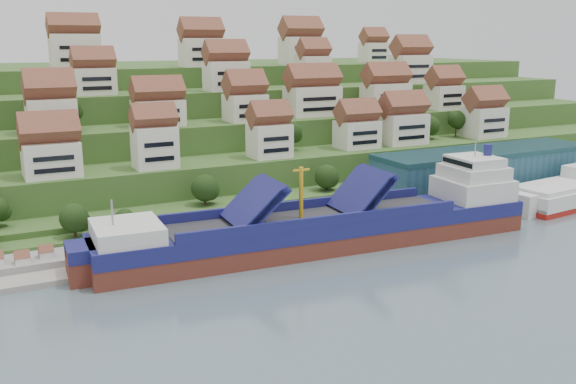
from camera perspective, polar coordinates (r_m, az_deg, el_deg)
ground at (r=127.14m, az=5.04°, el=-4.56°), size 300.00×300.00×0.00m
quay at (r=149.54m, az=8.51°, el=-1.47°), size 180.00×14.00×2.20m
pebble_beach at (r=120.76m, az=-22.53°, el=-6.30°), size 45.00×20.00×1.00m
hillside at (r=217.59m, az=-9.56°, el=5.70°), size 260.00×128.00×31.00m
hillside_village at (r=176.63m, az=-4.99°, el=8.58°), size 156.57×64.46×29.64m
hillside_trees at (r=154.52m, az=-6.48°, el=4.28°), size 143.94×62.21×30.56m
warehouse at (r=169.86m, az=17.03°, el=1.98°), size 60.00×15.00×10.00m
flagpole at (r=143.15m, az=9.13°, el=0.22°), size 1.28×0.16×8.00m
beach_huts at (r=118.98m, az=-23.50°, el=-5.87°), size 14.40×3.70×2.20m
cargo_ship at (r=124.55m, az=4.04°, el=-3.19°), size 87.47×18.77×19.37m
second_ship at (r=169.39m, az=23.70°, el=-0.11°), size 33.55×15.55×9.40m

